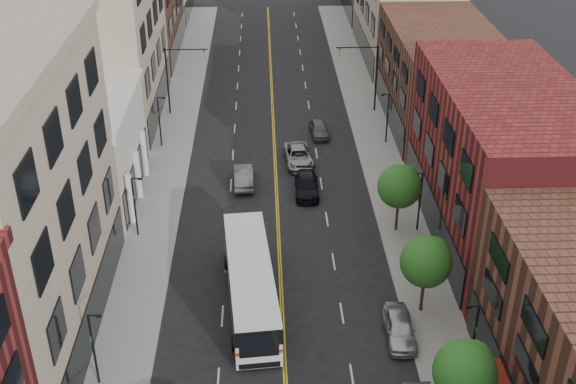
{
  "coord_description": "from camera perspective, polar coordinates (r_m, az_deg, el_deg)",
  "views": [
    {
      "loc": [
        -1.02,
        -23.86,
        30.92
      ],
      "look_at": [
        0.67,
        21.78,
        5.0
      ],
      "focal_mm": 45.0,
      "sensor_mm": 36.0,
      "label": 1
    }
  ],
  "objects": [
    {
      "name": "lamp_l_1",
      "position": [
        43.53,
        -15.1,
        -11.63
      ],
      "size": [
        0.81,
        0.55,
        5.05
      ],
      "color": "black",
      "rests_on": "sidewalk_left"
    },
    {
      "name": "city_bus",
      "position": [
        48.61,
        -2.99,
        -7.04
      ],
      "size": [
        4.02,
        13.28,
        3.36
      ],
      "rotation": [
        0.0,
        0.0,
        0.09
      ],
      "color": "silver",
      "rests_on": "ground"
    },
    {
      "name": "car_lane_behind",
      "position": [
        63.59,
        -3.53,
        1.23
      ],
      "size": [
        1.86,
        4.8,
        1.56
      ],
      "primitive_type": "imported",
      "rotation": [
        0.0,
        0.0,
        3.19
      ],
      "color": "#505055",
      "rests_on": "ground"
    },
    {
      "name": "lamp_r_2",
      "position": [
        56.7,
        10.35,
        -0.49
      ],
      "size": [
        0.81,
        0.55,
        5.05
      ],
      "color": "black",
      "rests_on": "sidewalk_right"
    },
    {
      "name": "bldg_l_far_a",
      "position": [
        76.81,
        -14.36,
        12.09
      ],
      "size": [
        10.0,
        20.0,
        18.0
      ],
      "primitive_type": "cube",
      "color": "tan",
      "rests_on": "ground"
    },
    {
      "name": "signal_mast_left",
      "position": [
        77.07,
        -9.0,
        9.28
      ],
      "size": [
        4.49,
        0.18,
        7.2
      ],
      "color": "black",
      "rests_on": "sidewalk_left"
    },
    {
      "name": "signal_mast_right",
      "position": [
        77.34,
        6.49,
        9.53
      ],
      "size": [
        4.49,
        0.18,
        7.2
      ],
      "color": "black",
      "rests_on": "sidewalk_right"
    },
    {
      "name": "sidewalk_left",
      "position": [
        67.05,
        -9.58,
        1.75
      ],
      "size": [
        4.0,
        110.0,
        0.15
      ],
      "primitive_type": "cube",
      "color": "gray",
      "rests_on": "ground"
    },
    {
      "name": "car_lane_c",
      "position": [
        72.72,
        2.46,
        5.01
      ],
      "size": [
        1.99,
        4.33,
        1.44
      ],
      "primitive_type": "imported",
      "rotation": [
        0.0,
        0.0,
        0.07
      ],
      "color": "#4E4E54",
      "rests_on": "ground"
    },
    {
      "name": "sidewalk_right",
      "position": [
        67.36,
        7.54,
        2.05
      ],
      "size": [
        4.0,
        110.0,
        0.15
      ],
      "primitive_type": "cube",
      "color": "gray",
      "rests_on": "ground"
    },
    {
      "name": "lamp_l_3",
      "position": [
        70.41,
        -10.1,
        5.71
      ],
      "size": [
        0.81,
        0.55,
        5.05
      ],
      "color": "black",
      "rests_on": "sidewalk_left"
    },
    {
      "name": "car_parked_far",
      "position": [
        47.17,
        8.82,
        -10.57
      ],
      "size": [
        1.9,
        4.6,
        1.56
      ],
      "primitive_type": "imported",
      "rotation": [
        0.0,
        0.0,
        -0.01
      ],
      "color": "#B8BAC0",
      "rests_on": "ground"
    },
    {
      "name": "lamp_r_3",
      "position": [
        70.73,
        7.84,
        6.02
      ],
      "size": [
        0.81,
        0.55,
        5.05
      ],
      "color": "black",
      "rests_on": "sidewalk_right"
    },
    {
      "name": "bldg_r_far_b",
      "position": [
        94.72,
        9.21,
        14.59
      ],
      "size": [
        10.0,
        22.0,
        14.0
      ],
      "primitive_type": "cube",
      "color": "tan",
      "rests_on": "ground"
    },
    {
      "name": "tree_r_2",
      "position": [
        47.59,
        10.94,
        -5.31
      ],
      "size": [
        3.4,
        3.4,
        5.59
      ],
      "color": "black",
      "rests_on": "sidewalk_right"
    },
    {
      "name": "bldg_l_white",
      "position": [
        63.16,
        -16.58,
        3.05
      ],
      "size": [
        10.0,
        14.0,
        8.0
      ],
      "primitive_type": "cube",
      "color": "silver",
      "rests_on": "ground"
    },
    {
      "name": "car_lane_b",
      "position": [
        67.1,
        0.84,
        2.86
      ],
      "size": [
        2.94,
        5.59,
        1.5
      ],
      "primitive_type": "imported",
      "rotation": [
        0.0,
        0.0,
        0.09
      ],
      "color": "#929599",
      "rests_on": "ground"
    },
    {
      "name": "lamp_r_1",
      "position": [
        44.04,
        14.44,
        -10.96
      ],
      "size": [
        0.81,
        0.55,
        5.05
      ],
      "color": "black",
      "rests_on": "sidewalk_right"
    },
    {
      "name": "bldg_r_mid",
      "position": [
        56.89,
        16.6,
        2.28
      ],
      "size": [
        10.0,
        22.0,
        12.0
      ],
      "primitive_type": "cube",
      "color": "maroon",
      "rests_on": "ground"
    },
    {
      "name": "tree_r_3",
      "position": [
        55.89,
        8.88,
        0.55
      ],
      "size": [
        3.4,
        3.4,
        5.59
      ],
      "color": "black",
      "rests_on": "sidewalk_right"
    },
    {
      "name": "bldg_r_far_a",
      "position": [
        75.75,
        11.92,
        8.93
      ],
      "size": [
        10.0,
        20.0,
        10.0
      ],
      "primitive_type": "cube",
      "color": "#542F21",
      "rests_on": "ground"
    },
    {
      "name": "lamp_l_2",
      "position": [
        56.3,
        -11.99,
        -0.9
      ],
      "size": [
        0.81,
        0.55,
        5.05
      ],
      "color": "black",
      "rests_on": "sidewalk_left"
    },
    {
      "name": "car_lane_a",
      "position": [
        62.17,
        1.49,
        0.51
      ],
      "size": [
        2.14,
        5.03,
        1.45
      ],
      "primitive_type": "imported",
      "rotation": [
        0.0,
        0.0,
        -0.02
      ],
      "color": "black",
      "rests_on": "ground"
    },
    {
      "name": "tree_r_1",
      "position": [
        40.08,
        13.91,
        -13.47
      ],
      "size": [
        3.4,
        3.4,
        5.59
      ],
      "color": "black",
      "rests_on": "sidewalk_right"
    }
  ]
}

